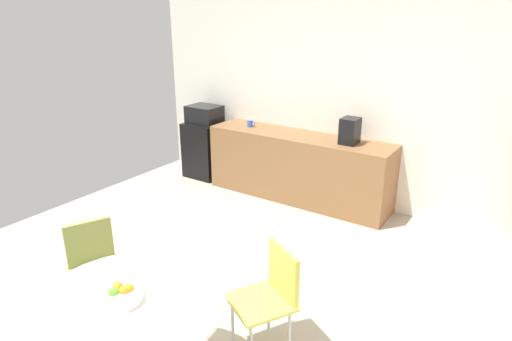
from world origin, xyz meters
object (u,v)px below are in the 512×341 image
mini_fridge (206,149)px  chair_yellow (272,289)px  round_table (130,318)px  coffee_maker (350,131)px  fruit_bowl (120,295)px  mug_white (250,123)px  chair_olive (94,260)px  microwave (204,114)px

mini_fridge → chair_yellow: bearing=-42.6°
round_table → coffee_maker: 3.53m
mini_fridge → fruit_bowl: 4.23m
mini_fridge → mug_white: 0.99m
mini_fridge → mug_white: (0.84, -0.01, 0.53)m
fruit_bowl → chair_olive: bearing=154.0°
mini_fridge → microwave: size_ratio=1.75×
microwave → mug_white: size_ratio=3.72×
mini_fridge → round_table: bearing=-56.3°
mini_fridge → fruit_bowl: (2.30, -3.53, 0.38)m
microwave → chair_yellow: size_ratio=0.58×
mini_fridge → chair_yellow: 3.86m
mini_fridge → mug_white: mug_white is taller
round_table → fruit_bowl: size_ratio=4.36×
round_table → mini_fridge: bearing=123.7°
mug_white → microwave: bearing=179.5°
chair_olive → mug_white: (-0.57, 3.09, 0.43)m
coffee_maker → round_table: bearing=-89.5°
mini_fridge → chair_olive: (1.41, -3.10, 0.10)m
chair_yellow → coffee_maker: bearing=101.4°
mini_fridge → microwave: 0.55m
mini_fridge → chair_yellow: (2.84, -2.62, 0.10)m
mini_fridge → round_table: mini_fridge is taller
chair_yellow → coffee_maker: size_ratio=2.59×
round_table → mug_white: 3.82m
mini_fridge → mug_white: size_ratio=6.51×
chair_yellow → mini_fridge: bearing=137.4°
coffee_maker → mug_white: bearing=-179.7°
fruit_bowl → chair_yellow: bearing=59.3°
mini_fridge → fruit_bowl: size_ratio=3.03×
round_table → chair_olive: size_ratio=1.45×
chair_olive → fruit_bowl: 1.03m
chair_olive → chair_yellow: bearing=18.6°
microwave → chair_yellow: microwave is taller
mini_fridge → chair_olive: 3.40m
mini_fridge → coffee_maker: bearing=0.0°
round_table → chair_yellow: chair_yellow is taller
fruit_bowl → round_table: bearing=23.3°
mini_fridge → coffee_maker: (2.31, 0.00, 0.64)m
microwave → round_table: size_ratio=0.40×
mini_fridge → microwave: microwave is taller
microwave → chair_yellow: (2.84, -2.62, -0.45)m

